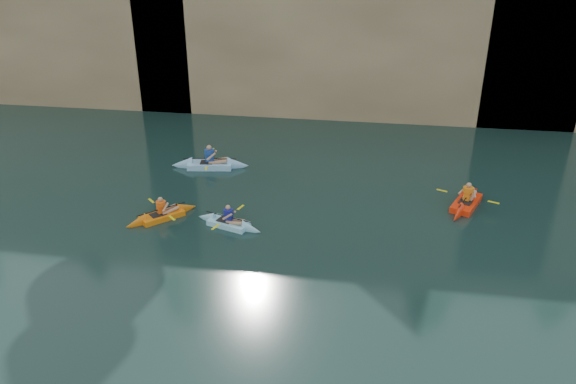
# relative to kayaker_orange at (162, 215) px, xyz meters

# --- Properties ---
(cliff_slab_center) EXTENTS (24.00, 2.40, 11.40)m
(cliff_slab_center) POSITION_rel_kayaker_orange_xyz_m (6.08, 13.80, 5.57)
(cliff_slab_center) COLOR tan
(cliff_slab_center) RESTS_ON ground
(sea_cave_west) EXTENTS (4.50, 1.00, 4.00)m
(sea_cave_west) POSITION_rel_kayaker_orange_xyz_m (-13.92, 13.15, 1.87)
(sea_cave_west) COLOR black
(sea_cave_west) RESTS_ON ground
(sea_cave_center) EXTENTS (3.50, 1.00, 3.20)m
(sea_cave_center) POSITION_rel_kayaker_orange_xyz_m (0.08, 13.15, 1.47)
(sea_cave_center) COLOR black
(sea_cave_center) RESTS_ON ground
(sea_cave_east) EXTENTS (5.00, 1.00, 4.50)m
(sea_cave_east) POSITION_rel_kayaker_orange_xyz_m (14.08, 13.15, 2.12)
(sea_cave_east) COLOR black
(sea_cave_east) RESTS_ON ground
(kayaker_orange) EXTENTS (2.46, 2.50, 1.08)m
(kayaker_orange) POSITION_rel_kayaker_orange_xyz_m (0.00, 0.00, 0.00)
(kayaker_orange) COLOR orange
(kayaker_orange) RESTS_ON ground
(kayaker_ltblue_near) EXTENTS (2.74, 2.03, 1.05)m
(kayaker_ltblue_near) POSITION_rel_kayaker_orange_xyz_m (2.61, -0.19, -0.00)
(kayaker_ltblue_near) COLOR #93DFF7
(kayaker_ltblue_near) RESTS_ON ground
(kayaker_red_far) EXTENTS (2.26, 3.36, 1.23)m
(kayaker_red_far) POSITION_rel_kayaker_orange_xyz_m (11.34, 2.83, 0.02)
(kayaker_red_far) COLOR red
(kayaker_red_far) RESTS_ON ground
(kayaker_ltblue_mid) EXTENTS (3.57, 2.59, 1.34)m
(kayaker_ltblue_mid) POSITION_rel_kayaker_orange_xyz_m (0.42, 4.97, 0.03)
(kayaker_ltblue_mid) COLOR #92CDF4
(kayaker_ltblue_mid) RESTS_ON ground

